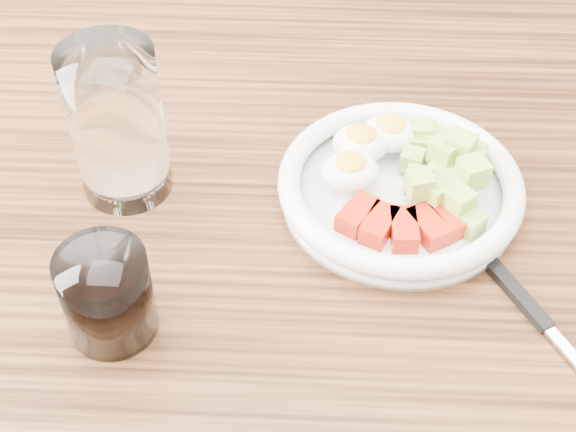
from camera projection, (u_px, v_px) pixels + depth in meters
name	position (u px, v px, depth m)	size (l,w,h in m)	color
dining_table	(297.00, 312.00, 0.82)	(1.50, 0.90, 0.77)	brown
bowl	(400.00, 183.00, 0.77)	(0.24, 0.24, 0.06)	white
fork	(533.00, 312.00, 0.69)	(0.11, 0.18, 0.01)	black
water_glass	(117.00, 124.00, 0.74)	(0.09, 0.09, 0.16)	white
coffee_glass	(107.00, 295.00, 0.65)	(0.07, 0.07, 0.09)	white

